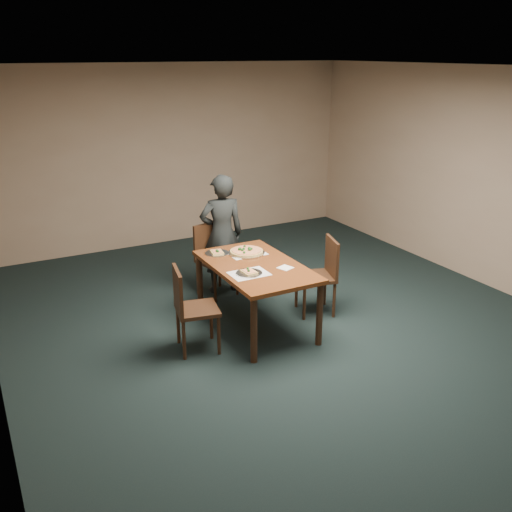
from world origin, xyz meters
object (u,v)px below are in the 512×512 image
chair_right (322,271)px  slice_plate_near (249,272)px  chair_left (190,305)px  pizza_pan (247,251)px  slice_plate_far (217,253)px  diner (222,234)px  chair_far (213,255)px  dining_table (256,272)px

chair_right → slice_plate_near: size_ratio=3.25×
chair_left → slice_plate_near: bearing=-82.8°
pizza_pan → slice_plate_far: size_ratio=1.51×
chair_left → diner: bearing=-25.6°
chair_far → pizza_pan: size_ratio=2.15×
chair_right → pizza_pan: size_ratio=2.15×
slice_plate_near → slice_plate_far: size_ratio=1.00×
chair_right → slice_plate_far: bearing=-99.3°
chair_right → pizza_pan: chair_right is taller
chair_left → chair_right: bearing=-74.1°
slice_plate_near → diner: bearing=77.5°
dining_table → pizza_pan: size_ratio=3.55×
chair_left → chair_right: size_ratio=1.00×
slice_plate_near → slice_plate_far: bearing=93.0°
dining_table → slice_plate_near: 0.30m
slice_plate_far → dining_table: bearing=-66.5°
dining_table → diner: (0.10, 1.12, 0.11)m
chair_far → chair_left: size_ratio=1.00×
chair_right → slice_plate_near: 1.11m
chair_left → slice_plate_near: size_ratio=3.25×
chair_right → slice_plate_near: (-1.06, -0.19, 0.25)m
chair_far → slice_plate_far: chair_far is taller
diner → slice_plate_far: bearing=71.2°
chair_left → slice_plate_far: size_ratio=3.25×
chair_left → diner: (0.95, 1.27, 0.25)m
pizza_pan → chair_right: bearing=-26.5°
dining_table → slice_plate_far: (-0.23, 0.53, 0.10)m
chair_far → slice_plate_far: bearing=-123.3°
chair_left → slice_plate_far: (0.62, 0.69, 0.25)m
dining_table → pizza_pan: bearing=78.6°
chair_left → slice_plate_near: (0.66, -0.05, 0.25)m
diner → slice_plate_near: bearing=88.1°
chair_far → chair_left: (-0.83, -1.27, 0.00)m
dining_table → pizza_pan: 0.40m
chair_far → pizza_pan: chair_far is taller
dining_table → diner: bearing=84.8°
chair_left → chair_right: same height
chair_far → diner: 0.28m
dining_table → chair_far: 1.12m
dining_table → slice_plate_far: 0.59m
diner → pizza_pan: size_ratio=3.64×
dining_table → diner: diner is taller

